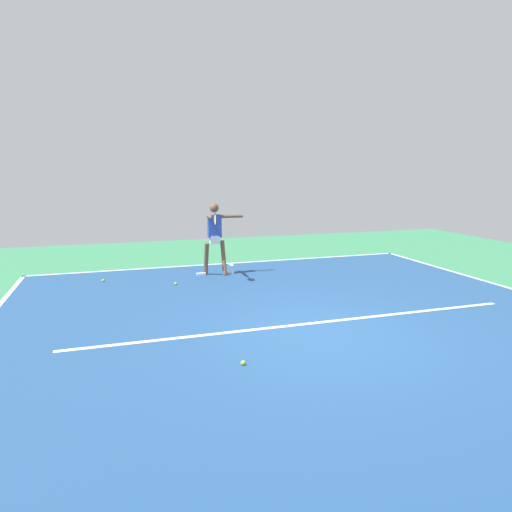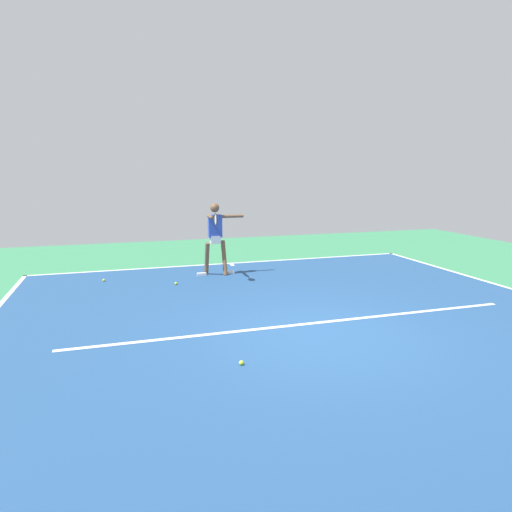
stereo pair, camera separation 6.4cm
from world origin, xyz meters
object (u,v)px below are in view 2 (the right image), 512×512
(tennis_player, at_px, (216,234))
(tennis_ball_far_corner, at_px, (176,283))
(tennis_ball_by_sideline, at_px, (104,280))
(tennis_ball_near_service_line, at_px, (241,363))

(tennis_player, xyz_separation_m, tennis_ball_far_corner, (1.14, 0.75, -1.05))
(tennis_player, relative_size, tennis_ball_by_sideline, 28.35)
(tennis_ball_by_sideline, bearing_deg, tennis_player, 177.94)
(tennis_player, height_order, tennis_ball_by_sideline, tennis_player)
(tennis_ball_near_service_line, relative_size, tennis_ball_by_sideline, 1.00)
(tennis_ball_far_corner, xyz_separation_m, tennis_ball_near_service_line, (-0.29, 4.79, 0.00))
(tennis_player, bearing_deg, tennis_ball_far_corner, 33.75)
(tennis_ball_far_corner, xyz_separation_m, tennis_ball_by_sideline, (1.64, -0.85, 0.00))
(tennis_player, bearing_deg, tennis_ball_by_sideline, -1.51)
(tennis_ball_far_corner, distance_m, tennis_ball_near_service_line, 4.80)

